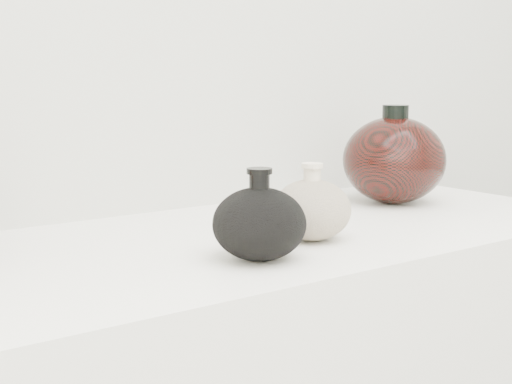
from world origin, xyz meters
TOP-DOWN VIEW (x-y plane):
  - black_gourd_vase at (-0.09, 0.82)m, footprint 0.13×0.13m
  - cream_gourd_vase at (0.04, 0.87)m, footprint 0.15×0.15m
  - right_round_pot at (0.36, 1.01)m, footprint 0.25×0.25m

SIDE VIEW (x-z plane):
  - cream_gourd_vase at x=0.04m, z-range 0.89..1.00m
  - black_gourd_vase at x=-0.09m, z-range 0.89..1.01m
  - right_round_pot at x=0.36m, z-range 0.89..1.08m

